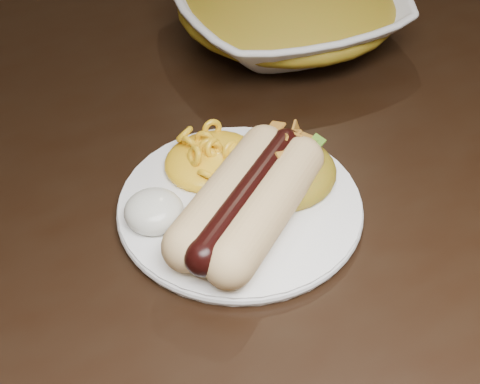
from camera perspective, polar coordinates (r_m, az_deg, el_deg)
table at (r=0.61m, az=-8.83°, el=-8.25°), size 1.60×0.90×0.75m
plate at (r=0.54m, az=0.00°, el=-1.17°), size 0.23×0.23×0.01m
hotdog at (r=0.51m, az=0.69°, el=-0.61°), size 0.13×0.13×0.04m
mac_and_cheese at (r=0.56m, az=-2.38°, el=3.61°), size 0.09×0.08×0.03m
sour_cream at (r=0.52m, az=-7.42°, el=-1.16°), size 0.06×0.06×0.03m
taco_salad at (r=0.55m, az=3.64°, el=2.45°), size 0.09×0.09×0.04m
serving_bowl at (r=0.75m, az=4.01°, el=14.94°), size 0.27×0.27×0.06m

